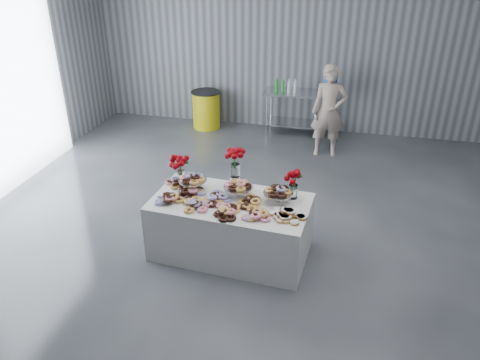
{
  "coord_description": "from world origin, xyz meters",
  "views": [
    {
      "loc": [
        1.1,
        -4.81,
        3.58
      ],
      "look_at": [
        -0.08,
        0.22,
        0.89
      ],
      "focal_mm": 35.0,
      "sensor_mm": 36.0,
      "label": 1
    }
  ],
  "objects_px": {
    "trash_barrel": "(206,110)",
    "water_jug": "(330,81)",
    "prep_table": "(302,106)",
    "person": "(329,111)",
    "display_table": "(231,227)"
  },
  "relations": [
    {
      "from": "display_table",
      "to": "water_jug",
      "type": "xyz_separation_m",
      "value": [
        0.89,
        4.18,
        0.77
      ]
    },
    {
      "from": "trash_barrel",
      "to": "display_table",
      "type": "bearing_deg",
      "value": -69.28
    },
    {
      "from": "display_table",
      "to": "person",
      "type": "distance_m",
      "value": 3.52
    },
    {
      "from": "person",
      "to": "trash_barrel",
      "type": "bearing_deg",
      "value": 156.22
    },
    {
      "from": "display_table",
      "to": "water_jug",
      "type": "relative_size",
      "value": 3.43
    },
    {
      "from": "display_table",
      "to": "trash_barrel",
      "type": "xyz_separation_m",
      "value": [
        -1.58,
        4.18,
        0.01
      ]
    },
    {
      "from": "trash_barrel",
      "to": "water_jug",
      "type": "bearing_deg",
      "value": 0.0
    },
    {
      "from": "prep_table",
      "to": "trash_barrel",
      "type": "xyz_separation_m",
      "value": [
        -1.98,
        -0.0,
        -0.23
      ]
    },
    {
      "from": "prep_table",
      "to": "person",
      "type": "relative_size",
      "value": 0.9
    },
    {
      "from": "prep_table",
      "to": "person",
      "type": "height_order",
      "value": "person"
    },
    {
      "from": "water_jug",
      "to": "trash_barrel",
      "type": "xyz_separation_m",
      "value": [
        -2.48,
        0.0,
        -0.76
      ]
    },
    {
      "from": "display_table",
      "to": "prep_table",
      "type": "distance_m",
      "value": 4.21
    },
    {
      "from": "prep_table",
      "to": "person",
      "type": "xyz_separation_m",
      "value": [
        0.56,
        -0.83,
        0.21
      ]
    },
    {
      "from": "display_table",
      "to": "trash_barrel",
      "type": "height_order",
      "value": "trash_barrel"
    },
    {
      "from": "prep_table",
      "to": "water_jug",
      "type": "height_order",
      "value": "water_jug"
    }
  ]
}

